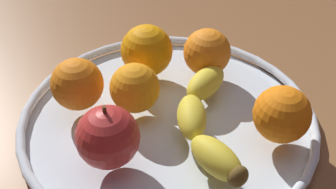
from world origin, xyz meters
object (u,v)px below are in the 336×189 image
Objects in this scene: fruit_bowl at (168,117)px; orange_front_right at (134,90)px; apple at (108,137)px; orange_back_right at (207,52)px; orange_back_left at (77,84)px; orange_front_left at (282,114)px; banana at (205,119)px; orange_center at (147,51)px.

fruit_bowl is 6.00× the size of orange_front_right.
apple is 21.65cm from orange_back_right.
orange_front_left is (0.16, 26.27, 0.04)cm from orange_back_left.
orange_back_right is (-20.06, 8.15, -0.23)cm from apple.
apple is (9.81, -4.71, 4.57)cm from fruit_bowl.
orange_front_right is 7.53cm from orange_back_left.
orange_back_left is at bearing -107.69° from banana.
orange_center is at bearing -176.14° from orange_front_right.
orange_center is at bearing 143.51° from orange_back_left.
orange_front_right is (-9.40, 0.26, -0.39)cm from apple.
orange_back_left is (11.36, -15.39, 0.03)cm from orange_back_right.
banana is 3.10× the size of orange_back_left.
orange_back_left is (1.12, -11.94, 4.37)cm from fruit_bowl.
fruit_bowl is 11.65cm from orange_back_right.
fruit_bowl is at bearing 31.44° from orange_center.
orange_front_left reaches higher than banana.
orange_center reaches higher than fruit_bowl.
orange_back_right is at bearing 143.46° from orange_front_right.
orange_back_right is at bearing 103.40° from orange_center.
orange_back_right is at bearing 174.52° from banana.
apple is 9.42cm from orange_front_right.
orange_back_right reaches higher than banana.
orange_front_left is (11.53, 10.88, 0.07)cm from orange_back_right.
banana is 3.06× the size of orange_front_left.
apple reaches higher than fruit_bowl.
orange_back_right is 15.85cm from orange_front_left.
orange_back_right is 19.13cm from orange_back_left.
apple reaches higher than orange_back_left.
orange_center reaches higher than banana.
orange_back_right is (-12.52, -1.84, 1.60)cm from banana.
apple is at bearing -22.13° from orange_back_right.
orange_back_right is 13.26cm from orange_front_right.
apple reaches higher than orange_center.
orange_center reaches higher than orange_front_right.
orange_center reaches higher than orange_back_right.
fruit_bowl is 5.69× the size of orange_back_left.
fruit_bowl is 5.62× the size of orange_front_left.
orange_front_left reaches higher than orange_back_right.
fruit_bowl is 5.73× the size of orange_back_right.
orange_back_right is 1.05× the size of orange_front_right.
orange_center is 11.63cm from orange_back_left.
apple is at bearing 1.02° from orange_center.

